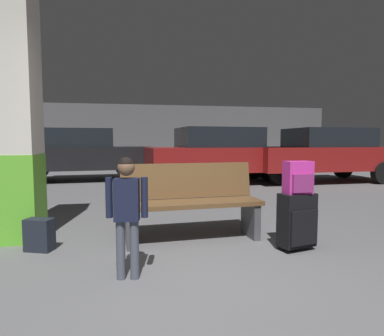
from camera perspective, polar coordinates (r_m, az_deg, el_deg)
The scene contains 11 objects.
ground_plane at distance 6.45m, azimuth -5.86°, elevation -6.08°, with size 18.00×18.00×0.10m, color slate.
garage_back_wall at distance 15.18m, azimuth -8.84°, elevation 5.57°, with size 18.00×0.12×2.80m, color #565658.
structural_pillar at distance 4.33m, azimuth -28.91°, elevation 8.50°, with size 0.57×0.57×2.99m.
bench at distance 3.85m, azimuth -0.16°, elevation -5.93°, with size 1.63×0.62×0.89m.
suitcase at distance 3.67m, azimuth 17.82°, elevation -8.64°, with size 0.42×0.30×0.60m.
backpack_bright at distance 3.59m, azimuth 17.99°, elevation -1.63°, with size 0.29×0.20×0.34m.
child at distance 2.77m, azimuth -11.28°, elevation -6.26°, with size 0.34×0.22×1.02m.
backpack_dark_floor at distance 3.87m, azimuth -24.93°, elevation -10.50°, with size 0.32×0.27×0.34m.
parked_car_near at distance 8.97m, azimuth 5.23°, elevation 2.45°, with size 4.23×2.06×1.51m.
parked_car_side at distance 10.02m, azimuth 21.87°, elevation 2.37°, with size 4.14×1.88×1.51m.
parked_car_far at distance 10.13m, azimuth -18.96°, elevation 2.47°, with size 4.22×2.04×1.51m.
Camera 1 is at (-0.54, -2.31, 1.15)m, focal length 30.69 mm.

